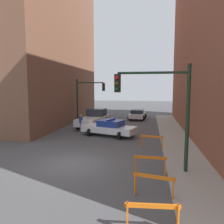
{
  "coord_description": "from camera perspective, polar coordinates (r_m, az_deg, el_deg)",
  "views": [
    {
      "loc": [
        4.1,
        -11.2,
        4.19
      ],
      "look_at": [
        0.81,
        7.71,
        2.07
      ],
      "focal_mm": 35.0,
      "sensor_mm": 36.0,
      "label": 1
    }
  ],
  "objects": [
    {
      "name": "barrier_mid",
      "position": [
        8.87,
        10.86,
        -17.56
      ],
      "size": [
        1.58,
        0.44,
        0.9
      ],
      "rotation": [
        0.0,
        0.0,
        -0.19
      ],
      "color": "orange",
      "rests_on": "ground_plane"
    },
    {
      "name": "parked_car_near",
      "position": [
        29.41,
        6.65,
        -0.6
      ],
      "size": [
        2.46,
        4.41,
        1.31
      ],
      "rotation": [
        0.0,
        0.0,
        -0.06
      ],
      "color": "silver",
      "rests_on": "ground_plane"
    },
    {
      "name": "ground_plane",
      "position": [
        12.64,
        -9.93,
        -13.15
      ],
      "size": [
        120.0,
        120.0,
        0.0
      ],
      "primitive_type": "plane",
      "color": "#4C4C4F"
    },
    {
      "name": "police_car",
      "position": [
        19.16,
        -0.7,
        -4.12
      ],
      "size": [
        5.04,
        3.18,
        1.52
      ],
      "rotation": [
        0.0,
        0.0,
        1.27
      ],
      "color": "white",
      "rests_on": "ground_plane"
    },
    {
      "name": "pedestrian_crossing",
      "position": [
        21.27,
        -8.12,
        -2.76
      ],
      "size": [
        0.44,
        0.44,
        1.66
      ],
      "rotation": [
        0.0,
        0.0,
        2.87
      ],
      "color": "#474C66",
      "rests_on": "ground_plane"
    },
    {
      "name": "traffic_light_far",
      "position": [
        25.89,
        -6.78,
        4.51
      ],
      "size": [
        3.44,
        0.35,
        5.2
      ],
      "color": "black",
      "rests_on": "ground_plane"
    },
    {
      "name": "white_truck",
      "position": [
        23.73,
        -4.71,
        -1.67
      ],
      "size": [
        3.06,
        5.6,
        1.9
      ],
      "rotation": [
        0.0,
        0.0,
        -0.12
      ],
      "color": "silver",
      "rests_on": "ground_plane"
    },
    {
      "name": "barrier_corner",
      "position": [
        15.54,
        10.29,
        -7.09
      ],
      "size": [
        1.58,
        0.43,
        0.9
      ],
      "rotation": [
        0.0,
        0.0,
        -0.19
      ],
      "color": "orange",
      "rests_on": "ground_plane"
    },
    {
      "name": "barrier_front",
      "position": [
        7.0,
        10.52,
        -24.51
      ],
      "size": [
        1.6,
        0.29,
        0.9
      ],
      "rotation": [
        0.0,
        0.0,
        0.09
      ],
      "color": "orange",
      "rests_on": "ground_plane"
    },
    {
      "name": "barrier_back",
      "position": [
        11.03,
        9.93,
        -12.7
      ],
      "size": [
        1.6,
        0.17,
        0.9
      ],
      "rotation": [
        0.0,
        0.0,
        -0.01
      ],
      "color": "orange",
      "rests_on": "ground_plane"
    },
    {
      "name": "sidewalk_right",
      "position": [
        12.12,
        19.81,
        -14.0
      ],
      "size": [
        2.4,
        44.0,
        0.12
      ],
      "color": "#9E998E",
      "rests_on": "ground_plane"
    },
    {
      "name": "traffic_light_near",
      "position": [
        10.85,
        13.17,
        2.65
      ],
      "size": [
        3.64,
        0.35,
        5.2
      ],
      "color": "black",
      "rests_on": "sidewalk_right"
    },
    {
      "name": "building_corner_left",
      "position": [
        30.5,
        -23.33,
        17.1
      ],
      "size": [
        14.0,
        20.0,
        20.33
      ],
      "color": "brown",
      "rests_on": "ground_plane"
    }
  ]
}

